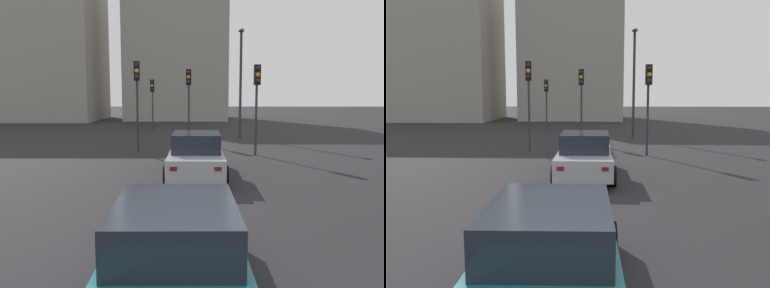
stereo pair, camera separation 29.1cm
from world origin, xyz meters
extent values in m
cube|color=#A8AAB2|center=(8.41, -0.07, 0.59)|extent=(4.49, 1.79, 0.65)
cube|color=#1E232B|center=(8.19, -0.07, 1.22)|extent=(2.03, 1.56, 0.61)
cylinder|color=black|center=(9.80, -0.96, 0.32)|extent=(0.64, 0.23, 0.64)
cylinder|color=black|center=(9.81, 0.79, 0.32)|extent=(0.64, 0.23, 0.64)
cylinder|color=black|center=(7.02, -0.94, 0.32)|extent=(0.64, 0.23, 0.64)
cylinder|color=black|center=(7.03, 0.82, 0.32)|extent=(0.64, 0.23, 0.64)
cube|color=maroon|center=(6.15, -0.68, 0.70)|extent=(0.03, 0.20, 0.11)
cube|color=maroon|center=(6.16, 0.58, 0.70)|extent=(0.03, 0.20, 0.11)
cube|color=#19606B|center=(0.40, 0.20, 0.57)|extent=(4.58, 1.80, 0.62)
cube|color=#1E232B|center=(0.18, 0.20, 1.16)|extent=(2.07, 1.56, 0.57)
cylinder|color=black|center=(1.83, -0.64, 0.32)|extent=(0.64, 0.23, 0.64)
cylinder|color=black|center=(1.80, 1.09, 0.32)|extent=(0.64, 0.23, 0.64)
cylinder|color=#2D2D30|center=(17.87, 0.35, 1.64)|extent=(0.11, 0.11, 3.28)
cube|color=black|center=(17.81, 0.36, 3.73)|extent=(0.24, 0.31, 0.90)
sphere|color=black|center=(17.70, 0.38, 4.00)|extent=(0.20, 0.20, 0.20)
sphere|color=orange|center=(17.70, 0.38, 3.73)|extent=(0.20, 0.20, 0.20)
sphere|color=black|center=(17.70, 0.38, 3.46)|extent=(0.20, 0.20, 0.20)
cylinder|color=#2D2D30|center=(13.84, 2.72, 1.70)|extent=(0.11, 0.11, 3.40)
cube|color=black|center=(13.78, 2.71, 3.85)|extent=(0.24, 0.30, 0.90)
sphere|color=black|center=(13.67, 2.70, 4.12)|extent=(0.20, 0.20, 0.20)
sphere|color=orange|center=(13.67, 2.70, 3.85)|extent=(0.20, 0.20, 0.20)
sphere|color=black|center=(13.67, 2.70, 3.58)|extent=(0.20, 0.20, 0.20)
cylinder|color=#2D2D30|center=(24.87, 3.22, 1.47)|extent=(0.11, 0.11, 2.95)
cube|color=black|center=(24.81, 3.23, 3.40)|extent=(0.23, 0.30, 0.90)
sphere|color=black|center=(24.70, 3.24, 3.67)|extent=(0.20, 0.20, 0.20)
sphere|color=orange|center=(24.70, 3.24, 3.40)|extent=(0.20, 0.20, 0.20)
sphere|color=black|center=(24.70, 3.24, 3.13)|extent=(0.20, 0.20, 0.20)
cylinder|color=#2D2D30|center=(12.99, -2.78, 1.59)|extent=(0.11, 0.11, 3.18)
cube|color=black|center=(12.93, -2.79, 3.63)|extent=(0.23, 0.30, 0.90)
sphere|color=black|center=(12.82, -2.80, 3.90)|extent=(0.20, 0.20, 0.20)
sphere|color=orange|center=(12.82, -2.80, 3.63)|extent=(0.20, 0.20, 0.20)
sphere|color=black|center=(12.82, -2.80, 3.36)|extent=(0.20, 0.20, 0.20)
cylinder|color=#2D2D30|center=(20.02, -2.86, 3.27)|extent=(0.16, 0.16, 6.54)
ellipsoid|color=#4C4C51|center=(20.02, -2.86, 6.66)|extent=(0.56, 0.36, 0.24)
cube|color=gray|center=(38.81, 2.00, 7.19)|extent=(9.43, 10.60, 14.39)
cube|color=gray|center=(36.91, 16.00, 8.28)|extent=(10.00, 11.66, 16.55)
camera|label=1|loc=(-4.53, -0.06, 2.81)|focal=36.20mm
camera|label=2|loc=(-4.53, -0.35, 2.81)|focal=36.20mm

